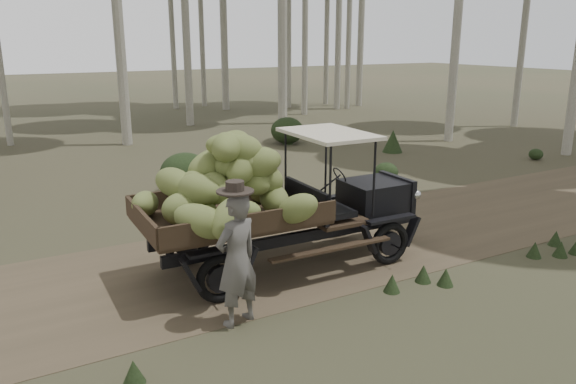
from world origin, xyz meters
The scene contains 5 objects.
ground centered at (0.00, 0.00, 0.00)m, with size 120.00×120.00×0.00m, color #473D2B.
dirt_track centered at (0.00, 0.00, 0.00)m, with size 70.00×4.00×0.01m, color brown.
banana_truck centered at (-1.19, -0.51, 1.53)m, with size 5.24×2.47×2.56m.
farmer centered at (-2.16, -1.96, 0.98)m, with size 0.80×0.64×2.08m.
undergrowth centered at (-0.15, -2.52, 0.50)m, with size 23.25×22.96×1.38m.
Camera 1 is at (-5.08, -8.56, 3.92)m, focal length 35.00 mm.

